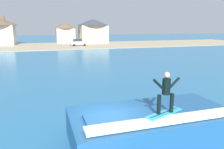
{
  "coord_description": "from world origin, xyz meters",
  "views": [
    {
      "loc": [
        -2.43,
        -8.34,
        4.88
      ],
      "look_at": [
        1.93,
        5.44,
        1.71
      ],
      "focal_mm": 35.04,
      "sensor_mm": 36.0,
      "label": 1
    }
  ],
  "objects": [
    {
      "name": "car_far_shore",
      "position": [
        6.4,
        48.42,
        0.95
      ],
      "size": [
        4.13,
        2.31,
        1.86
      ],
      "color": "silver",
      "rests_on": "ground_plane"
    },
    {
      "name": "ground_plane",
      "position": [
        0.0,
        0.0,
        0.0
      ],
      "size": [
        260.0,
        260.0,
        0.0
      ],
      "primitive_type": "plane",
      "color": "teal"
    },
    {
      "name": "house_small_cottage",
      "position": [
        4.29,
        59.88,
        3.37
      ],
      "size": [
        6.67,
        6.67,
        6.14
      ],
      "color": "beige",
      "rests_on": "ground_plane"
    },
    {
      "name": "wave_crest",
      "position": [
        1.93,
        -0.37,
        0.67
      ],
      "size": [
        7.07,
        3.53,
        1.41
      ],
      "color": "#1E5389",
      "rests_on": "ground_plane"
    },
    {
      "name": "shoreline_bank",
      "position": [
        0.0,
        50.3,
        0.06
      ],
      "size": [
        120.0,
        22.11,
        0.12
      ],
      "color": "tan",
      "rests_on": "ground_plane"
    },
    {
      "name": "house_gabled_white",
      "position": [
        12.1,
        56.35,
        3.98
      ],
      "size": [
        9.57,
        9.57,
        7.1
      ],
      "color": "beige",
      "rests_on": "ground_plane"
    },
    {
      "name": "surfer",
      "position": [
        2.11,
        -1.09,
        2.42
      ],
      "size": [
        1.19,
        0.32,
        1.69
      ],
      "color": "black",
      "rests_on": "surfboard"
    },
    {
      "name": "surfboard",
      "position": [
        2.11,
        -1.04,
        1.44
      ],
      "size": [
        1.89,
        1.06,
        0.06
      ],
      "color": "#33A5CC",
      "rests_on": "wave_crest"
    }
  ]
}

